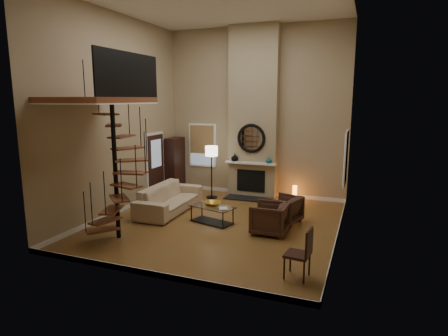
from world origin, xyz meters
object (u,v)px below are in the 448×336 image
at_px(sofa, 170,198).
at_px(coffee_table, 212,212).
at_px(hutch, 175,164).
at_px(accent_lamp, 295,193).
at_px(armchair_far, 273,219).
at_px(floor_lamp, 212,155).
at_px(side_chair, 302,251).
at_px(armchair_near, 287,210).

relative_size(sofa, coffee_table, 1.94).
distance_m(hutch, coffee_table, 3.90).
distance_m(hutch, accent_lamp, 4.28).
height_order(sofa, armchair_far, sofa).
bearing_deg(sofa, armchair_far, -103.93).
height_order(hutch, floor_lamp, hutch).
height_order(hutch, armchair_far, hutch).
relative_size(floor_lamp, side_chair, 1.82).
bearing_deg(sofa, armchair_near, -88.67).
height_order(hutch, side_chair, hutch).
bearing_deg(sofa, accent_lamp, -54.37).
distance_m(floor_lamp, side_chair, 6.01).
distance_m(armchair_far, side_chair, 2.37).
bearing_deg(armchair_near, coffee_table, -52.81).
distance_m(hutch, side_chair, 7.41).
relative_size(sofa, accent_lamp, 5.13).
xyz_separation_m(hutch, armchair_far, (4.27, -3.03, -0.60)).
xyz_separation_m(coffee_table, accent_lamp, (1.62, 2.91, -0.03)).
relative_size(armchair_near, armchair_far, 0.93).
bearing_deg(accent_lamp, sofa, -142.92).
bearing_deg(accent_lamp, coffee_table, -119.14).
height_order(sofa, side_chair, side_chair).
bearing_deg(floor_lamp, accent_lamp, 12.48).
bearing_deg(coffee_table, hutch, 132.53).
bearing_deg(armchair_far, side_chair, 25.84).
xyz_separation_m(sofa, accent_lamp, (3.17, 2.40, -0.15)).
height_order(armchair_near, side_chair, side_chair).
xyz_separation_m(sofa, side_chair, (4.27, -2.82, 0.13)).
distance_m(coffee_table, side_chair, 3.58).
bearing_deg(armchair_near, armchair_far, 6.19).
bearing_deg(side_chair, armchair_far, 116.56).
relative_size(armchair_near, coffee_table, 0.60).
distance_m(armchair_near, armchair_far, 0.89).
relative_size(armchair_near, side_chair, 0.84).
height_order(armchair_near, floor_lamp, floor_lamp).
relative_size(hutch, floor_lamp, 1.08).
bearing_deg(coffee_table, armchair_near, 20.44).
height_order(coffee_table, side_chair, side_chair).
xyz_separation_m(sofa, armchair_far, (3.21, -0.71, -0.04)).
relative_size(floor_lamp, accent_lamp, 3.47).
relative_size(sofa, floor_lamp, 1.48).
height_order(floor_lamp, side_chair, floor_lamp).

